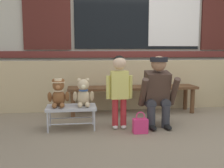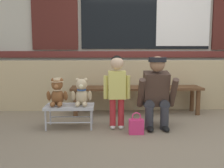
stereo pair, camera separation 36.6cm
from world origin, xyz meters
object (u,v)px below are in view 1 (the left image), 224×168
object	(u,v)px
small_display_bench	(71,109)
adult_crouching	(158,91)
teddy_bear_plain	(83,93)
wooden_bench_long	(133,90)
handbag_on_ground	(140,125)
child_standing	(119,84)
teddy_bear_with_hat	(58,93)

from	to	relation	value
small_display_bench	adult_crouching	distance (m)	1.17
teddy_bear_plain	adult_crouching	distance (m)	0.99
wooden_bench_long	handbag_on_ground	bearing A→B (deg)	-97.13
wooden_bench_long	child_standing	world-z (taller)	child_standing
teddy_bear_plain	adult_crouching	size ratio (longest dim) A/B	0.38
handbag_on_ground	teddy_bear_with_hat	bearing A→B (deg)	163.13
child_standing	adult_crouching	world-z (taller)	child_standing
wooden_bench_long	teddy_bear_with_hat	size ratio (longest dim) A/B	5.78
small_display_bench	child_standing	distance (m)	0.71
teddy_bear_with_hat	adult_crouching	bearing A→B (deg)	-1.82
wooden_bench_long	adult_crouching	world-z (taller)	adult_crouching
wooden_bench_long	handbag_on_ground	distance (m)	1.09
handbag_on_ground	wooden_bench_long	bearing A→B (deg)	82.87
child_standing	handbag_on_ground	bearing A→B (deg)	-45.71
teddy_bear_plain	handbag_on_ground	xyz separation A→B (m)	(0.69, -0.31, -0.37)
wooden_bench_long	handbag_on_ground	xyz separation A→B (m)	(-0.13, -1.05, -0.28)
small_display_bench	teddy_bear_plain	size ratio (longest dim) A/B	1.76
teddy_bear_plain	adult_crouching	xyz separation A→B (m)	(0.99, -0.04, 0.02)
teddy_bear_with_hat	child_standing	xyz separation A→B (m)	(0.78, -0.07, 0.12)
child_standing	wooden_bench_long	bearing A→B (deg)	66.28
adult_crouching	handbag_on_ground	bearing A→B (deg)	-138.75
teddy_bear_with_hat	small_display_bench	bearing A→B (deg)	-0.77
teddy_bear_plain	adult_crouching	bearing A→B (deg)	-2.37
wooden_bench_long	adult_crouching	size ratio (longest dim) A/B	2.21
wooden_bench_long	adult_crouching	distance (m)	0.81
teddy_bear_plain	handbag_on_ground	distance (m)	0.84
small_display_bench	teddy_bear_plain	distance (m)	0.25
adult_crouching	handbag_on_ground	world-z (taller)	adult_crouching
teddy_bear_plain	child_standing	distance (m)	0.49
small_display_bench	teddy_bear_with_hat	distance (m)	0.26
small_display_bench	teddy_bear_with_hat	size ratio (longest dim) A/B	1.76
child_standing	handbag_on_ground	distance (m)	0.59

